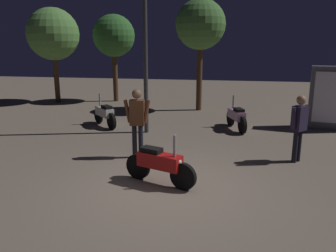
{
  "coord_description": "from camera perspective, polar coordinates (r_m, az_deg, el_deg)",
  "views": [
    {
      "loc": [
        1.16,
        -6.31,
        2.89
      ],
      "look_at": [
        -0.15,
        1.18,
        1.0
      ],
      "focal_mm": 36.49,
      "sensor_mm": 36.0,
      "label": 1
    }
  ],
  "objects": [
    {
      "name": "tree_center_bg",
      "position": [
        17.38,
        -18.65,
        14.29
      ],
      "size": [
        2.42,
        2.42,
        4.43
      ],
      "color": "#4C331E",
      "rests_on": "ground_plane"
    },
    {
      "name": "tree_left_bg",
      "position": [
        14.61,
        5.44,
        16.4
      ],
      "size": [
        2.06,
        2.06,
        4.6
      ],
      "color": "#4C331E",
      "rests_on": "ground_plane"
    },
    {
      "name": "motorcycle_white_parked_right",
      "position": [
        12.08,
        -10.55,
        2.01
      ],
      "size": [
        1.23,
        1.26,
        1.11
      ],
      "rotation": [
        0.0,
        0.0,
        2.34
      ],
      "color": "black",
      "rests_on": "ground_plane"
    },
    {
      "name": "person_bystander_far",
      "position": [
        8.54,
        -5.17,
        1.5
      ],
      "size": [
        0.67,
        0.28,
        1.76
      ],
      "rotation": [
        0.0,
        0.0,
        4.83
      ],
      "color": "black",
      "rests_on": "ground_plane"
    },
    {
      "name": "streetlamp_near",
      "position": [
        10.84,
        -3.89,
        17.38
      ],
      "size": [
        0.36,
        0.36,
        5.67
      ],
      "color": "#38383D",
      "rests_on": "ground_plane"
    },
    {
      "name": "motorcycle_red_foreground",
      "position": [
        7.06,
        -1.43,
        -6.36
      ],
      "size": [
        1.59,
        0.68,
        1.11
      ],
      "rotation": [
        0.0,
        0.0,
        -0.36
      ],
      "color": "black",
      "rests_on": "ground_plane"
    },
    {
      "name": "tree_right_bg",
      "position": [
        17.03,
        -9.04,
        14.57
      ],
      "size": [
        2.0,
        2.0,
        4.15
      ],
      "color": "#4C331E",
      "rests_on": "ground_plane"
    },
    {
      "name": "person_rider_beside",
      "position": [
        8.79,
        21.05,
        0.48
      ],
      "size": [
        0.51,
        0.55,
        1.65
      ],
      "rotation": [
        0.0,
        0.0,
        5.54
      ],
      "color": "black",
      "rests_on": "ground_plane"
    },
    {
      "name": "kiosk_billboard",
      "position": [
        12.68,
        26.11,
        4.2
      ],
      "size": [
        1.67,
        0.81,
        2.1
      ],
      "rotation": [
        0.0,
        0.0,
        2.95
      ],
      "color": "#595960",
      "rests_on": "ground_plane"
    },
    {
      "name": "ground_plane",
      "position": [
        7.04,
        -0.46,
        -10.28
      ],
      "size": [
        40.0,
        40.0,
        0.0
      ],
      "primitive_type": "plane",
      "color": "#756656"
    },
    {
      "name": "motorcycle_pink_parked_left",
      "position": [
        11.65,
        11.36,
        1.53
      ],
      "size": [
        0.65,
        1.6,
        1.11
      ],
      "rotation": [
        0.0,
        0.0,
        1.91
      ],
      "color": "black",
      "rests_on": "ground_plane"
    }
  ]
}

